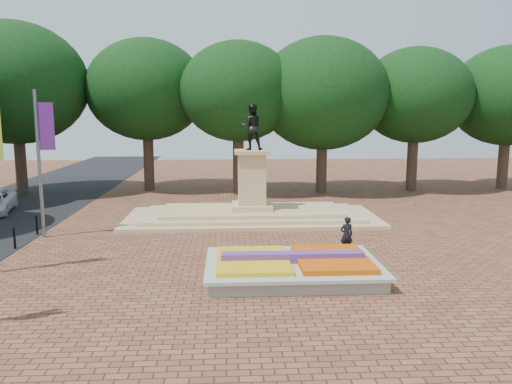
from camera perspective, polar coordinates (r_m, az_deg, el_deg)
ground at (r=20.35m, az=0.61°, el=-7.88°), size 90.00×90.00×0.00m
flower_bed at (r=18.43m, az=4.26°, el=-8.49°), size 6.30×4.30×0.91m
monument at (r=27.91m, az=-0.48°, el=-1.37°), size 14.00×6.00×6.40m
tree_row_back at (r=37.61m, az=2.37°, el=10.16°), size 44.80×8.80×10.43m
pedestrian at (r=21.60m, az=10.31°, el=-4.85°), size 0.64×0.48×1.59m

